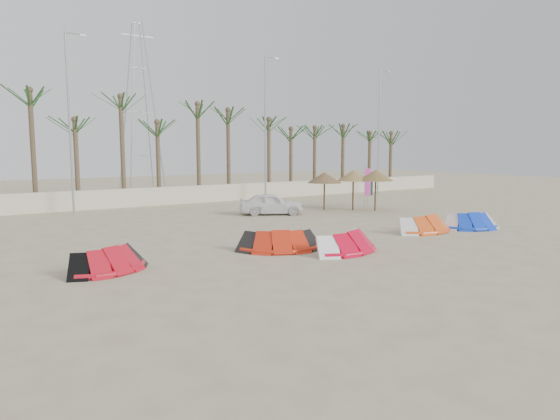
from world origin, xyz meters
TOP-DOWN VIEW (x-y plane):
  - ground at (0.00, 0.00)m, footprint 120.00×120.00m
  - boundary_wall at (0.00, 22.00)m, footprint 60.00×0.30m
  - palm_line at (0.67, 23.50)m, footprint 52.00×4.00m
  - lamp_b at (-5.96, 20.00)m, footprint 1.25×0.14m
  - lamp_c at (8.04, 20.00)m, footprint 1.25×0.14m
  - lamp_d at (20.04, 20.00)m, footprint 1.25×0.14m
  - pylon at (1.00, 28.00)m, footprint 3.00×3.00m
  - kite_red_left at (-8.12, 4.21)m, footprint 3.26×2.32m
  - kite_red_mid at (-1.55, 4.01)m, footprint 3.73×2.62m
  - kite_red_right at (0.59, 2.41)m, footprint 3.82×2.44m
  - kite_orange at (6.95, 3.87)m, footprint 3.63×1.89m
  - kite_blue at (9.54, 3.08)m, footprint 3.31×2.35m
  - parasol_left at (8.22, 13.05)m, footprint 2.26×2.26m
  - parasol_mid at (10.92, 11.08)m, footprint 2.33×2.33m
  - parasol_right at (9.92, 12.14)m, footprint 2.16×2.16m
  - flag_pink at (11.76, 12.79)m, footprint 0.44×0.19m
  - flag_green at (12.41, 13.19)m, footprint 0.45×0.10m
  - car at (4.15, 13.18)m, footprint 4.19×3.26m

SIDE VIEW (x-z plane):
  - ground at x=0.00m, z-range 0.00..0.00m
  - pylon at x=1.00m, z-range -7.00..7.00m
  - kite_red_left at x=-8.12m, z-range -0.03..0.87m
  - kite_blue at x=9.54m, z-range -0.03..0.87m
  - kite_red_mid at x=-1.55m, z-range -0.03..0.87m
  - kite_red_right at x=0.59m, z-range -0.03..0.87m
  - kite_orange at x=6.95m, z-range -0.03..0.87m
  - boundary_wall at x=0.00m, z-range 0.00..1.30m
  - car at x=4.15m, z-range 0.00..1.33m
  - flag_green at x=12.41m, z-range 0.24..2.79m
  - flag_pink at x=11.76m, z-range 0.26..3.11m
  - parasol_left at x=8.22m, z-range 0.90..3.42m
  - parasol_right at x=9.92m, z-range 0.96..3.61m
  - parasol_mid at x=10.92m, z-range 0.98..3.66m
  - lamp_b at x=-5.96m, z-range 0.27..11.27m
  - lamp_c at x=8.04m, z-range 0.27..11.27m
  - lamp_d at x=20.04m, z-range 0.27..11.27m
  - palm_line at x=0.67m, z-range 2.59..10.29m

